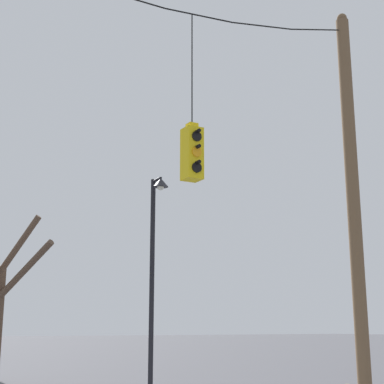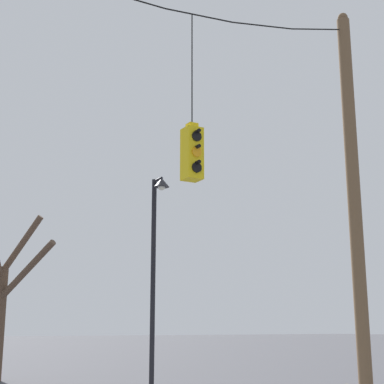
{
  "view_description": "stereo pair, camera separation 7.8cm",
  "coord_description": "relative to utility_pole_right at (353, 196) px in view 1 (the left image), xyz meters",
  "views": [
    {
      "loc": [
        -3.96,
        -9.81,
        1.62
      ],
      "look_at": [
        1.4,
        -0.4,
        4.11
      ],
      "focal_mm": 55.0,
      "sensor_mm": 36.0,
      "label": 1
    },
    {
      "loc": [
        -3.89,
        -9.85,
        1.62
      ],
      "look_at": [
        1.4,
        -0.4,
        4.11
      ],
      "focal_mm": 55.0,
      "sensor_mm": 36.0,
      "label": 2
    }
  ],
  "objects": [
    {
      "name": "utility_pole_right",
      "position": [
        0.0,
        0.0,
        0.0
      ],
      "size": [
        0.3,
        0.3,
        9.02
      ],
      "color": "brown",
      "rests_on": "ground_plane"
    },
    {
      "name": "traffic_light_near_right_pole",
      "position": [
        -4.17,
        -0.01,
        0.4
      ],
      "size": [
        0.34,
        0.46,
        3.47
      ],
      "color": "yellow"
    },
    {
      "name": "street_lamp",
      "position": [
        -3.19,
        3.58,
        -0.99
      ],
      "size": [
        0.38,
        0.67,
        5.29
      ],
      "color": "black",
      "rests_on": "ground_plane"
    }
  ]
}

